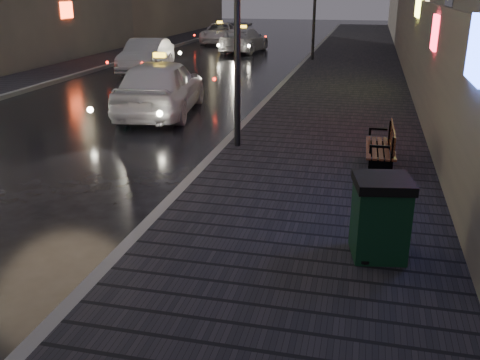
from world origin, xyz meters
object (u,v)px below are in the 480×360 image
object	(u,v)px
trash_bin	(380,217)
bench	(384,147)
taxi_mid	(244,40)
car_left_mid	(146,56)
taxi_near	(161,86)
taxi_far	(220,33)

from	to	relation	value
trash_bin	bench	bearing A→B (deg)	78.35
bench	trash_bin	world-z (taller)	trash_bin
trash_bin	taxi_mid	world-z (taller)	taxi_mid
car_left_mid	bench	bearing A→B (deg)	-56.71
taxi_near	taxi_mid	xyz separation A→B (m)	(-1.29, 16.37, -0.14)
taxi_far	taxi_near	bearing A→B (deg)	-85.03
taxi_near	car_left_mid	bearing A→B (deg)	-72.25
bench	taxi_mid	world-z (taller)	taxi_mid
trash_bin	taxi_mid	size ratio (longest dim) A/B	0.23
car_left_mid	taxi_far	bearing A→B (deg)	84.32
trash_bin	taxi_far	world-z (taller)	taxi_far
bench	car_left_mid	distance (m)	15.53
bench	taxi_mid	size ratio (longest dim) A/B	0.34
car_left_mid	taxi_near	bearing A→B (deg)	-71.46
trash_bin	taxi_mid	distance (m)	25.52
bench	car_left_mid	bearing A→B (deg)	129.54
bench	trash_bin	xyz separation A→B (m)	(-0.11, -3.94, 0.15)
taxi_near	taxi_mid	size ratio (longest dim) A/B	1.03
trash_bin	taxi_far	size ratio (longest dim) A/B	0.24
trash_bin	taxi_mid	xyz separation A→B (m)	(-7.52, 24.39, -0.02)
taxi_near	taxi_far	size ratio (longest dim) A/B	1.04
trash_bin	car_left_mid	size ratio (longest dim) A/B	0.25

